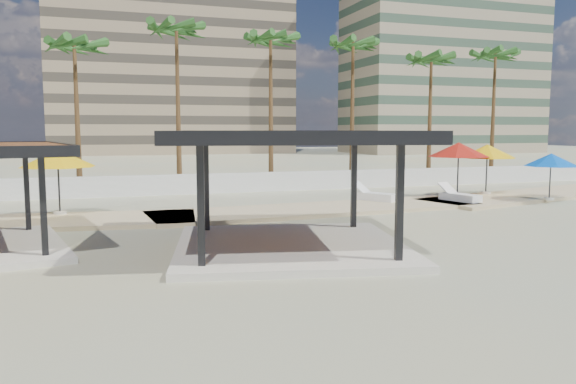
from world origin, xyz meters
name	(u,v)px	position (x,y,z in m)	size (l,w,h in m)	color
ground	(343,241)	(0.00, 0.00, 0.00)	(200.00, 200.00, 0.00)	tan
promenade	(316,208)	(2.00, 7.67, 0.06)	(44.45, 7.97, 0.24)	#C6B284
boundary_wall	(236,183)	(0.00, 16.00, 0.60)	(56.00, 0.30, 1.20)	silver
building_mid	(171,66)	(4.00, 78.00, 14.27)	(38.00, 16.00, 30.40)	#847259
building_east	(443,50)	(48.00, 66.00, 17.27)	(32.00, 15.00, 36.40)	gray
pavilion_central	(290,179)	(-2.17, -0.67, 2.26)	(8.86, 8.86, 3.79)	beige
umbrella_b	(58,158)	(-9.55, 8.64, 2.59)	(3.78, 3.78, 2.81)	beige
umbrella_c	(459,150)	(11.05, 9.11, 2.71)	(3.55, 3.55, 2.95)	beige
umbrella_d	(551,160)	(14.34, 5.80, 2.27)	(3.37, 3.37, 2.43)	beige
umbrella_e	(487,151)	(13.04, 9.20, 2.60)	(4.05, 4.05, 2.82)	beige
lounger_b	(459,197)	(9.66, 6.98, 0.39)	(1.31, 2.44, 0.88)	white
lounger_c	(374,196)	(5.62, 8.60, 0.40)	(1.95, 2.47, 0.92)	white
palm_c	(74,52)	(-9.00, 18.10, 8.33)	(3.00, 3.00, 9.51)	brown
palm_d	(176,36)	(-3.00, 18.90, 9.65)	(3.00, 3.00, 10.92)	brown
palm_e	(271,46)	(3.00, 18.40, 9.28)	(3.00, 3.00, 10.52)	brown
palm_f	(353,51)	(9.00, 18.60, 9.25)	(3.00, 3.00, 10.49)	brown
palm_g	(431,65)	(15.00, 18.20, 8.47)	(3.00, 3.00, 9.65)	brown
palm_h	(495,60)	(21.00, 18.80, 9.09)	(3.00, 3.00, 10.32)	brown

